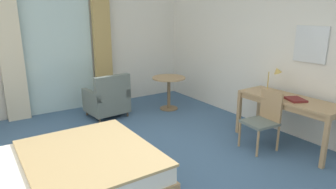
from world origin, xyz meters
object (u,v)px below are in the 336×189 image
closed_book (296,99)px  desk_chair (264,117)px  desk_lamp (275,74)px  bed (54,182)px  armchair_by_window (108,100)px  writing_desk (289,103)px  round_cafe_table (169,85)px

closed_book → desk_chair: bearing=170.8°
desk_chair → desk_lamp: size_ratio=2.08×
bed → closed_book: size_ratio=7.38×
armchair_by_window → writing_desk: bearing=-56.4°
writing_desk → armchair_by_window: armchair_by_window is taller
bed → writing_desk: bearing=-7.0°
round_cafe_table → desk_lamp: bearing=-72.4°
writing_desk → armchair_by_window: size_ratio=1.79×
desk_lamp → armchair_by_window: bearing=129.4°
writing_desk → round_cafe_table: writing_desk is taller
bed → armchair_by_window: size_ratio=2.42×
armchair_by_window → round_cafe_table: 1.36m
armchair_by_window → round_cafe_table: armchair_by_window is taller
bed → closed_book: 3.55m
bed → armchair_by_window: bearing=55.9°
desk_lamp → armchair_by_window: size_ratio=0.49×
armchair_by_window → round_cafe_table: size_ratio=1.25×
bed → desk_chair: 3.11m
writing_desk → bed: bearing=173.0°
writing_desk → desk_chair: 0.48m
desk_chair → desk_lamp: 0.84m
closed_book → armchair_by_window: 3.52m
writing_desk → desk_chair: size_ratio=1.75×
bed → armchair_by_window: (1.63, 2.41, 0.07)m
bed → writing_desk: size_ratio=1.35×
desk_lamp → desk_chair: bearing=-153.4°
desk_lamp → round_cafe_table: bearing=107.6°
desk_chair → closed_book: bearing=-33.4°
writing_desk → closed_book: (-0.04, -0.13, 0.10)m
closed_book → armchair_by_window: armchair_by_window is taller
bed → desk_lamp: bearing=-0.6°
bed → desk_lamp: size_ratio=4.93×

